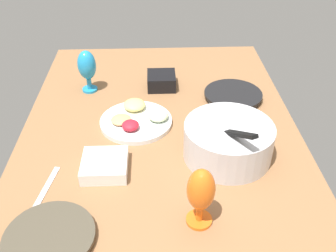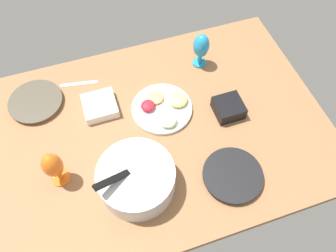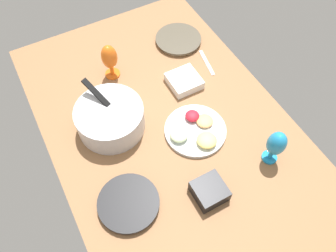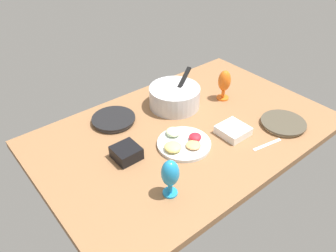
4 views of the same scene
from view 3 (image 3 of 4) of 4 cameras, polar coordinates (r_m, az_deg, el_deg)
name	(u,v)px [view 3 (image 3 of 4)]	position (r cm, az deg, el deg)	size (l,w,h in cm)	color
ground_plane	(167,126)	(154.62, -0.25, 0.06)	(160.00, 104.00, 4.00)	#8C603D
dinner_plate_left	(129,203)	(134.98, -6.71, -12.92)	(24.34, 24.34, 2.91)	#4C4C51
dinner_plate_right	(178,40)	(187.12, 1.77, 14.46)	(24.63, 24.63, 2.35)	beige
mixing_bowl	(110,118)	(148.71, -9.81, 1.38)	(30.71, 29.97, 19.62)	silver
fruit_platter	(195,131)	(149.22, 4.69, -0.77)	(27.61, 27.61, 5.23)	silver
hurricane_glass_blue	(276,145)	(140.69, 17.90, -3.01)	(7.78, 7.78, 18.63)	#208BC6
hurricane_glass_orange	(110,58)	(165.09, -9.91, 11.27)	(7.74, 7.74, 19.06)	orange
square_bowl_white	(184,81)	(165.26, 2.76, 7.71)	(14.69, 14.69, 4.50)	white
square_bowl_black	(210,191)	(134.80, 7.07, -10.87)	(12.28, 12.28, 6.30)	black
fork_by_right_plate	(207,62)	(177.51, 6.61, 10.71)	(18.00, 1.80, 0.60)	silver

